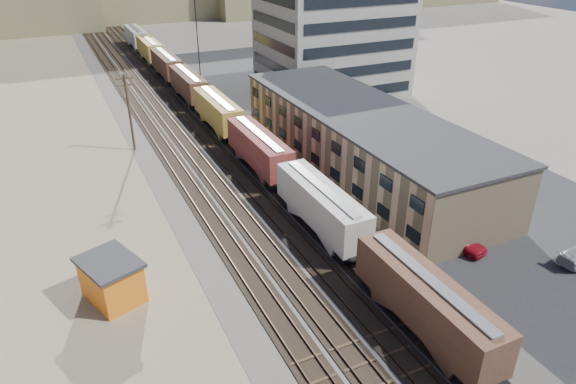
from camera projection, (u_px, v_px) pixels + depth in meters
name	position (u px, v px, depth m)	size (l,w,h in m)	color
ground	(368.00, 338.00, 36.26)	(300.00, 300.00, 0.00)	#6B6356
ballast_bed	(183.00, 121.00, 76.36)	(18.00, 200.00, 0.06)	#4C4742
dirt_yard	(40.00, 172.00, 60.76)	(24.00, 180.00, 0.03)	#817658
asphalt_lot	(363.00, 131.00, 72.68)	(26.00, 120.00, 0.04)	#232326
rail_tracks	(179.00, 121.00, 76.12)	(11.40, 200.00, 0.24)	black
freight_train	(202.00, 96.00, 78.25)	(3.00, 119.74, 4.46)	black
warehouse	(361.00, 139.00, 60.32)	(12.40, 40.40, 7.25)	tan
office_tower	(332.00, 37.00, 86.69)	(22.60, 18.60, 18.45)	#9E998E
utility_pole_north	(129.00, 111.00, 64.29)	(2.20, 0.32, 10.00)	#382619
radio_mast	(198.00, 43.00, 82.47)	(1.20, 0.16, 18.00)	black
maintenance_shed	(112.00, 279.00, 39.30)	(5.20, 5.85, 3.56)	orange
parked_car_red	(461.00, 241.00, 45.94)	(1.90, 4.72, 1.61)	#A40F22
parked_car_blue	(323.00, 92.00, 87.16)	(2.60, 5.63, 1.56)	navy
parked_car_far	(346.00, 96.00, 85.40)	(1.58, 3.92, 1.33)	white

